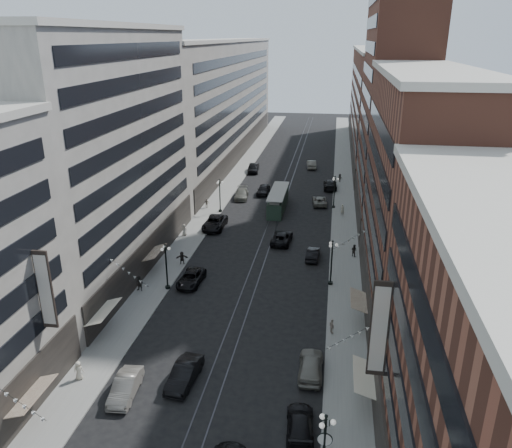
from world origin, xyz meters
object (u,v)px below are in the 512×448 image
Objects in this scene: car_4 at (311,365)px; pedestrian_7 at (354,250)px; pedestrian_2 at (140,284)px; lamppost_sw_far at (166,265)px; car_3 at (300,424)px; pedestrian_9 at (340,178)px; car_12 at (330,184)px; pedestrian_1 at (79,370)px; pedestrian_4 at (332,326)px; car_1 at (125,387)px; car_8 at (241,194)px; lamppost_se_mid at (334,191)px; car_2 at (191,278)px; lamppost_sw_mid at (220,194)px; car_13 at (263,190)px; car_extra_0 at (282,237)px; lamppost_se_far at (332,261)px; pedestrian_8 at (342,210)px; car_extra_1 at (254,168)px; lamppost_se_near at (324,446)px; car_7 at (215,223)px; car_14 at (311,164)px; pedestrian_6 at (207,203)px; streetcar at (278,201)px; pedestrian_extra_0 at (184,230)px; car_11 at (320,201)px; car_5 at (184,374)px; pedestrian_5 at (182,258)px; car_10 at (313,254)px.

car_4 is 25.57m from pedestrian_7.
lamppost_sw_far is at bearing 30.87° from pedestrian_2.
pedestrian_9 is at bearing -96.82° from car_3.
lamppost_sw_far is 0.92× the size of car_12.
pedestrian_1 reaches higher than pedestrian_4.
car_8 reaches higher than car_1.
lamppost_sw_far is 36.91m from lamppost_se_mid.
car_4 reaches higher than car_2.
lamppost_sw_mid is 1.09× the size of car_13.
pedestrian_4 is at bearing -71.86° from pedestrian_9.
pedestrian_2 reaches higher than pedestrian_7.
car_extra_0 is (9.14, 14.08, 0.05)m from car_2.
pedestrian_9 is (0.70, 54.39, 0.06)m from pedestrian_4.
lamppost_se_far is 28.00m from lamppost_se_mid.
car_3 is 0.88× the size of car_8.
car_extra_1 is at bearing -50.94° from pedestrian_8.
lamppost_se_near reaches higher than car_7.
car_8 is at bearing 58.89° from car_14.
pedestrian_6 is at bearing 112.31° from car_7.
streetcar is at bearing -10.17° from pedestrian_4.
lamppost_sw_mid is 54.22m from lamppost_se_near.
lamppost_se_far reaches higher than pedestrian_1.
lamppost_se_mid is at bearing -24.07° from car_13.
pedestrian_extra_0 is (-0.61, 32.60, 0.02)m from pedestrian_1.
pedestrian_8 reaches higher than car_12.
lamppost_se_near is at bearing -76.94° from car_13.
car_1 is 0.95× the size of car_11.
lamppost_se_far is 1.05× the size of car_2.
streetcar reaches higher than car_4.
pedestrian_1 reaches higher than car_extra_1.
lamppost_sw_mid is at bearing -93.18° from car_extra_1.
pedestrian_2 reaches higher than car_5.
pedestrian_extra_0 reaches higher than pedestrian_1.
streetcar reaches higher than car_5.
car_5 is 3.10× the size of pedestrian_7.
pedestrian_4 is at bearing 111.38° from car_extra_0.
lamppost_se_mid is 0.87× the size of car_7.
car_14 is at bearing -103.14° from pedestrian_6.
car_7 is (0.80, 19.82, -2.21)m from lamppost_sw_far.
pedestrian_extra_0 reaches higher than car_3.
pedestrian_2 is (-19.53, 18.51, 0.35)m from car_3.
lamppost_sw_far reaches higher than car_extra_0.
pedestrian_5 reaches higher than car_12.
car_extra_0 is at bearing -121.56° from pedestrian_1.
lamppost_se_far is 3.34× the size of pedestrian_7.
pedestrian_5 is at bearing -100.92° from car_8.
streetcar is 48.34m from car_1.
lamppost_sw_far reaches higher than car_10.
pedestrian_1 is 1.06× the size of pedestrian_6.
pedestrian_9 is 19.18m from car_extra_1.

